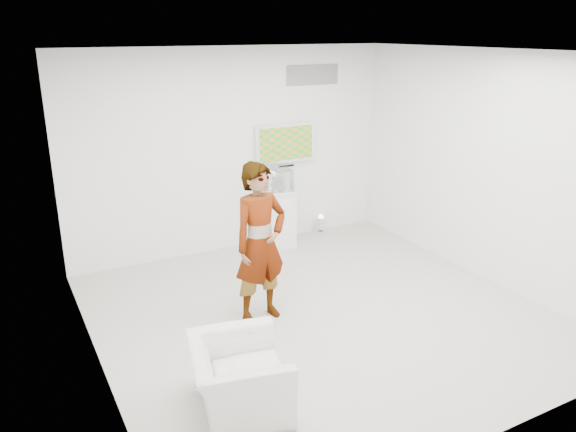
% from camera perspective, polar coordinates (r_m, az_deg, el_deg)
% --- Properties ---
extents(room, '(5.01, 5.01, 3.00)m').
position_cam_1_polar(room, '(6.22, 3.45, 2.40)').
color(room, beige).
rests_on(room, ground).
extents(tv, '(1.00, 0.08, 0.60)m').
position_cam_1_polar(tv, '(8.69, -0.29, 7.41)').
color(tv, silver).
rests_on(tv, room).
extents(logo_decal, '(0.90, 0.02, 0.30)m').
position_cam_1_polar(logo_decal, '(8.83, 2.53, 14.12)').
color(logo_decal, slate).
rests_on(logo_decal, room).
extents(person, '(0.75, 0.56, 1.86)m').
position_cam_1_polar(person, '(6.32, -2.83, -2.78)').
color(person, silver).
rests_on(person, room).
extents(armchair, '(1.01, 1.10, 0.61)m').
position_cam_1_polar(armchair, '(5.16, -5.02, -16.00)').
color(armchair, silver).
rests_on(armchair, room).
extents(pedestal, '(0.51, 0.51, 0.90)m').
position_cam_1_polar(pedestal, '(8.66, -0.75, -0.18)').
color(pedestal, white).
rests_on(pedestal, room).
extents(floor_uplight, '(0.23, 0.23, 0.31)m').
position_cam_1_polar(floor_uplight, '(9.25, 3.35, -0.88)').
color(floor_uplight, white).
rests_on(floor_uplight, room).
extents(vitrine, '(0.36, 0.36, 0.32)m').
position_cam_1_polar(vitrine, '(8.48, -0.76, 3.71)').
color(vitrine, white).
rests_on(vitrine, pedestal).
extents(console, '(0.05, 0.15, 0.20)m').
position_cam_1_polar(console, '(8.49, -0.76, 3.34)').
color(console, white).
rests_on(console, pedestal).
extents(wii_remote, '(0.10, 0.16, 0.04)m').
position_cam_1_polar(wii_remote, '(6.35, -1.91, 4.40)').
color(wii_remote, white).
rests_on(wii_remote, person).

